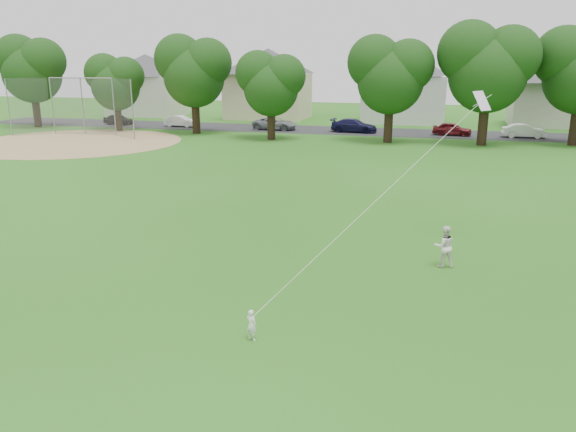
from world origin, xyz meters
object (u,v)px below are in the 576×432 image
(kite, at_px, (390,188))
(baseball_backstop, at_px, (79,107))
(older_boy, at_px, (444,246))
(toddler, at_px, (251,325))

(kite, height_order, baseball_backstop, kite)
(kite, relative_size, baseball_backstop, 1.07)
(older_boy, xyz_separation_m, kite, (-1.79, -1.47, 2.22))
(toddler, distance_m, older_boy, 8.05)
(kite, distance_m, baseball_backstop, 41.90)
(toddler, xyz_separation_m, baseball_backstop, (-27.96, 33.56, 2.19))
(older_boy, relative_size, baseball_backstop, 0.12)
(baseball_backstop, bearing_deg, older_boy, -39.64)
(baseball_backstop, bearing_deg, kite, -42.75)
(older_boy, distance_m, baseball_backstop, 42.32)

